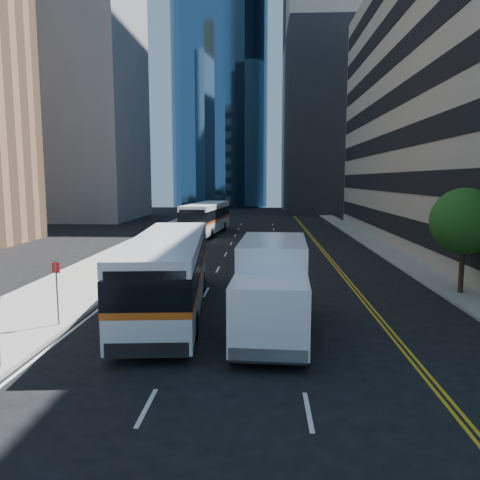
{
  "coord_description": "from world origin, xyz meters",
  "views": [
    {
      "loc": [
        -0.62,
        -14.85,
        5.63
      ],
      "look_at": [
        -1.73,
        6.95,
        2.8
      ],
      "focal_mm": 35.0,
      "sensor_mm": 36.0,
      "label": 1
    }
  ],
  "objects": [
    {
      "name": "ground",
      "position": [
        0.0,
        0.0,
        0.0
      ],
      "size": [
        160.0,
        160.0,
        0.0
      ],
      "primitive_type": "plane",
      "color": "black",
      "rests_on": "ground"
    },
    {
      "name": "sidewalk_west",
      "position": [
        -10.5,
        25.0,
        0.07
      ],
      "size": [
        5.0,
        90.0,
        0.15
      ],
      "primitive_type": "cube",
      "color": "gray",
      "rests_on": "ground"
    },
    {
      "name": "sidewalk_east",
      "position": [
        9.0,
        25.0,
        0.07
      ],
      "size": [
        2.0,
        90.0,
        0.15
      ],
      "primitive_type": "cube",
      "color": "gray",
      "rests_on": "ground"
    },
    {
      "name": "office_tower_north",
      "position": [
        18.0,
        72.0,
        30.0
      ],
      "size": [
        30.0,
        28.0,
        60.0
      ],
      "primitive_type": "cube",
      "color": "gray",
      "rests_on": "ground"
    },
    {
      "name": "glass_tower",
      "position": [
        -10.0,
        85.0,
        40.0
      ],
      "size": [
        20.0,
        20.0,
        80.0
      ],
      "primitive_type": "cylinder",
      "color": "#305880",
      "rests_on": "ground"
    },
    {
      "name": "midrise_west",
      "position": [
        -28.0,
        52.0,
        17.5
      ],
      "size": [
        18.0,
        18.0,
        35.0
      ],
      "primitive_type": "cube",
      "color": "gray",
      "rests_on": "ground"
    },
    {
      "name": "street_tree",
      "position": [
        9.0,
        8.0,
        3.64
      ],
      "size": [
        3.2,
        3.2,
        5.1
      ],
      "color": "#332114",
      "rests_on": "sidewalk_east"
    },
    {
      "name": "bus_front",
      "position": [
        -4.66,
        4.6,
        1.77
      ],
      "size": [
        3.89,
        12.8,
        3.25
      ],
      "rotation": [
        0.0,
        0.0,
        0.09
      ],
      "color": "silver",
      "rests_on": "ground"
    },
    {
      "name": "bus_rear",
      "position": [
        -6.55,
        33.09,
        1.75
      ],
      "size": [
        3.84,
        12.59,
        3.2
      ],
      "rotation": [
        0.0,
        0.0,
        -0.09
      ],
      "color": "white",
      "rests_on": "ground"
    },
    {
      "name": "box_truck",
      "position": [
        -0.3,
        1.76,
        1.78
      ],
      "size": [
        2.76,
        7.17,
        3.38
      ],
      "rotation": [
        0.0,
        0.0,
        -0.05
      ],
      "color": "white",
      "rests_on": "ground"
    }
  ]
}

